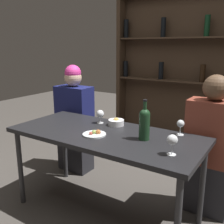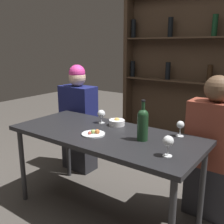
{
  "view_description": "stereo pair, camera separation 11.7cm",
  "coord_description": "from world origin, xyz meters",
  "views": [
    {
      "loc": [
        1.14,
        -1.66,
        1.42
      ],
      "look_at": [
        0.0,
        0.11,
        0.88
      ],
      "focal_mm": 42.0,
      "sensor_mm": 36.0,
      "label": 1
    },
    {
      "loc": [
        1.24,
        -1.59,
        1.42
      ],
      "look_at": [
        0.0,
        0.11,
        0.88
      ],
      "focal_mm": 42.0,
      "sensor_mm": 36.0,
      "label": 2
    }
  ],
  "objects": [
    {
      "name": "food_plate_0",
      "position": [
        -0.03,
        -0.09,
        0.74
      ],
      "size": [
        0.19,
        0.19,
        0.04
      ],
      "color": "silver",
      "rests_on": "dining_table"
    },
    {
      "name": "wine_bottle",
      "position": [
        0.34,
        0.03,
        0.86
      ],
      "size": [
        0.08,
        0.08,
        0.31
      ],
      "color": "#19381E",
      "rests_on": "dining_table"
    },
    {
      "name": "wine_glass_0",
      "position": [
        -0.19,
        0.2,
        0.82
      ],
      "size": [
        0.07,
        0.07,
        0.12
      ],
      "color": "silver",
      "rests_on": "dining_table"
    },
    {
      "name": "snack_bowl",
      "position": [
        -0.03,
        0.22,
        0.76
      ],
      "size": [
        0.14,
        0.14,
        0.07
      ],
      "color": "white",
      "rests_on": "dining_table"
    },
    {
      "name": "wine_rack_wall",
      "position": [
        0.0,
        1.88,
        1.2
      ],
      "size": [
        1.95,
        0.21,
        2.34
      ],
      "color": "#38281C",
      "rests_on": "ground_plane"
    },
    {
      "name": "seated_person_left",
      "position": [
        -0.76,
        0.5,
        0.58
      ],
      "size": [
        0.41,
        0.22,
        1.22
      ],
      "color": "#26262B",
      "rests_on": "ground_plane"
    },
    {
      "name": "seated_person_right",
      "position": [
        0.72,
        0.5,
        0.57
      ],
      "size": [
        0.4,
        0.22,
        1.2
      ],
      "color": "#26262B",
      "rests_on": "ground_plane"
    },
    {
      "name": "wine_glass_1",
      "position": [
        0.61,
        -0.13,
        0.83
      ],
      "size": [
        0.07,
        0.07,
        0.14
      ],
      "color": "silver",
      "rests_on": "dining_table"
    },
    {
      "name": "dining_table",
      "position": [
        0.0,
        0.0,
        0.67
      ],
      "size": [
        1.58,
        0.7,
        0.73
      ],
      "color": "black",
      "rests_on": "ground_plane"
    },
    {
      "name": "wine_glass_2",
      "position": [
        0.53,
        0.27,
        0.82
      ],
      "size": [
        0.06,
        0.06,
        0.12
      ],
      "color": "silver",
      "rests_on": "dining_table"
    },
    {
      "name": "ground_plane",
      "position": [
        0.0,
        0.0,
        0.0
      ],
      "size": [
        10.0,
        10.0,
        0.0
      ],
      "primitive_type": "plane",
      "color": "#47423D"
    }
  ]
}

